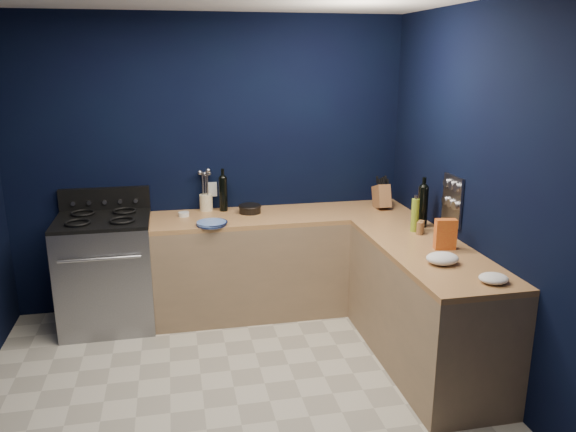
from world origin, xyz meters
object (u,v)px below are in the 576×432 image
object	(u,v)px
knife_block	(382,197)
crouton_bag	(445,234)
gas_range	(107,274)
utensil_crock	(206,202)
plate_stack	(211,224)

from	to	relation	value
knife_block	crouton_bag	bearing A→B (deg)	-88.15
gas_range	crouton_bag	distance (m)	2.79
crouton_bag	gas_range	bearing A→B (deg)	163.89
gas_range	utensil_crock	xyz separation A→B (m)	(0.87, 0.27, 0.51)
knife_block	gas_range	bearing A→B (deg)	-179.04
gas_range	knife_block	distance (m)	2.50
crouton_bag	utensil_crock	bearing A→B (deg)	147.30
gas_range	plate_stack	xyz separation A→B (m)	(0.88, -0.22, 0.46)
utensil_crock	crouton_bag	distance (m)	2.15
utensil_crock	crouton_bag	size ratio (longest dim) A/B	0.66
plate_stack	utensil_crock	size ratio (longest dim) A/B	1.66
utensil_crock	crouton_bag	xyz separation A→B (m)	(1.61, -1.43, 0.04)
plate_stack	crouton_bag	world-z (taller)	crouton_bag
gas_range	knife_block	xyz separation A→B (m)	(2.44, 0.03, 0.54)
plate_stack	crouton_bag	xyz separation A→B (m)	(1.60, -0.94, 0.09)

